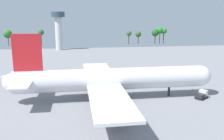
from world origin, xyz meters
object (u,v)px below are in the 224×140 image
object	(u,v)px
fuel_truck	(8,79)
safety_cone_nose	(193,90)
control_tower	(58,27)
cargo_loader	(177,82)
cargo_airplane	(111,79)
catering_truck	(202,95)
maintenance_van	(151,78)

from	to	relation	value
fuel_truck	safety_cone_nose	size ratio (longest dim) A/B	7.67
fuel_truck	control_tower	size ratio (longest dim) A/B	0.20
fuel_truck	cargo_loader	size ratio (longest dim) A/B	1.19
cargo_airplane	catering_truck	distance (m)	27.80
cargo_airplane	cargo_loader	size ratio (longest dim) A/B	13.46
catering_truck	maintenance_van	bearing A→B (deg)	113.21
cargo_loader	control_tower	xyz separation A→B (m)	(-47.72, 105.28, 16.18)
fuel_truck	catering_truck	xyz separation A→B (m)	(63.41, -29.35, 0.10)
fuel_truck	catering_truck	bearing A→B (deg)	-24.84
cargo_airplane	safety_cone_nose	distance (m)	28.98
maintenance_van	safety_cone_nose	bearing A→B (deg)	-52.97
cargo_airplane	fuel_truck	size ratio (longest dim) A/B	11.29
cargo_airplane	maintenance_van	world-z (taller)	cargo_airplane
cargo_airplane	catering_truck	size ratio (longest dim) A/B	13.70
fuel_truck	catering_truck	world-z (taller)	catering_truck
fuel_truck	cargo_loader	distance (m)	63.51
cargo_airplane	safety_cone_nose	bearing A→B (deg)	7.74
catering_truck	control_tower	size ratio (longest dim) A/B	0.16
catering_truck	safety_cone_nose	xyz separation A→B (m)	(1.08, 7.72, -0.79)
maintenance_van	cargo_loader	distance (m)	9.84
maintenance_van	cargo_loader	size ratio (longest dim) A/B	0.89
cargo_airplane	control_tower	xyz separation A→B (m)	(-22.23, 116.17, 11.22)
catering_truck	fuel_truck	bearing A→B (deg)	155.16
maintenance_van	cargo_loader	xyz separation A→B (m)	(7.48, -6.39, -0.15)
maintenance_van	cargo_loader	world-z (taller)	maintenance_van
cargo_airplane	cargo_loader	xyz separation A→B (m)	(25.50, 10.90, -4.96)
safety_cone_nose	control_tower	bearing A→B (deg)	114.16
catering_truck	cargo_airplane	bearing A→B (deg)	171.83
maintenance_van	safety_cone_nose	size ratio (longest dim) A/B	5.75
cargo_airplane	maintenance_van	distance (m)	25.43
cargo_loader	catering_truck	bearing A→B (deg)	-83.83
fuel_truck	maintenance_van	xyz separation A→B (m)	(54.33, -8.17, 0.13)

